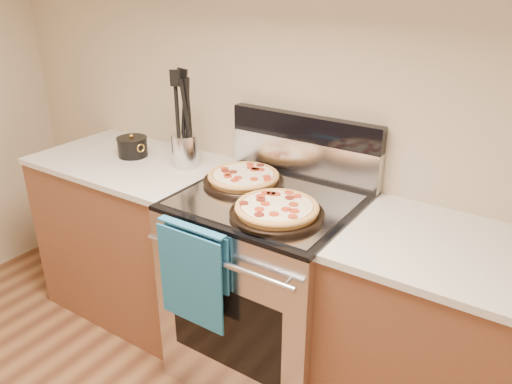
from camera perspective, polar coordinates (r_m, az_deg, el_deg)
The scene contains 17 objects.
wall_back at distance 2.31m, azimuth 6.28°, elevation 12.08°, with size 4.00×4.00×0.00m, color #C1B08C.
range_body at distance 2.39m, azimuth 1.31°, elevation -11.03°, with size 0.76×0.68×0.90m, color #B7B7BC.
oven_window at distance 2.17m, azimuth -3.59°, elevation -15.25°, with size 0.56×0.01×0.40m, color black.
cooktop at distance 2.16m, azimuth 1.43°, elevation -0.99°, with size 0.76×0.68×0.02m, color black.
backsplash_lower at distance 2.37m, azimuth 5.46°, elevation 3.86°, with size 0.76×0.06×0.18m, color silver.
backsplash_upper at distance 2.32m, azimuth 5.61°, elevation 7.33°, with size 0.76×0.06×0.12m, color black.
oven_handle at distance 1.94m, azimuth -4.57°, elevation -7.84°, with size 0.03×0.03×0.70m, color silver.
dish_towel at distance 2.06m, azimuth -7.15°, elevation -9.19°, with size 0.32×0.05×0.42m, color #195D80, non-canonical shape.
foil_sheet at distance 2.13m, azimuth 1.00°, elevation -0.96°, with size 0.70×0.55×0.01m, color gray.
cabinet_left at distance 2.91m, azimuth -13.25°, elevation -5.10°, with size 1.00×0.62×0.88m, color brown.
countertop_left at distance 2.72m, azimuth -14.14°, elevation 3.32°, with size 1.02×0.64×0.03m, color beige.
cabinet_right at distance 2.19m, azimuth 22.62°, elevation -17.39°, with size 1.00×0.62×0.88m, color brown.
countertop_right at distance 1.93m, azimuth 24.75°, elevation -7.09°, with size 1.02×0.64×0.03m, color beige.
pepperoni_pizza_back at distance 2.29m, azimuth -1.44°, elevation 1.61°, with size 0.37×0.37×0.05m, color #BB7B39, non-canonical shape.
pepperoni_pizza_front at distance 1.98m, azimuth 2.40°, elevation -2.05°, with size 0.38×0.38×0.05m, color #BB7B39, non-canonical shape.
utensil_crock at distance 2.54m, azimuth -8.08°, elevation 4.73°, with size 0.13×0.13×0.17m, color silver.
saucepan at distance 2.75m, azimuth -13.93°, elevation 4.95°, with size 0.16×0.16×0.10m, color black.
Camera 1 is at (1.04, -0.01, 1.82)m, focal length 35.00 mm.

